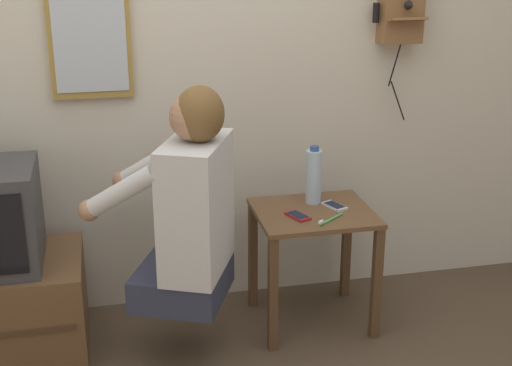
% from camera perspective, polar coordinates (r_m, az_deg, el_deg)
% --- Properties ---
extents(wall_back, '(6.80, 0.05, 2.55)m').
position_cam_1_polar(wall_back, '(3.33, -4.55, 10.95)').
color(wall_back, beige).
rests_on(wall_back, ground_plane).
extents(side_table, '(0.53, 0.46, 0.57)m').
position_cam_1_polar(side_table, '(3.30, 4.59, -4.20)').
color(side_table, brown).
rests_on(side_table, ground_plane).
extents(person, '(0.65, 0.60, 0.92)m').
position_cam_1_polar(person, '(2.92, -5.33, -1.90)').
color(person, '#2D3347').
rests_on(person, ground_plane).
extents(tv_stand, '(0.73, 0.53, 0.44)m').
position_cam_1_polar(tv_stand, '(3.33, -19.81, -9.45)').
color(tv_stand, brown).
rests_on(tv_stand, ground_plane).
extents(wall_phone_antique, '(0.24, 0.19, 0.73)m').
position_cam_1_polar(wall_phone_antique, '(3.49, 11.52, 13.55)').
color(wall_phone_antique, brown).
extents(wall_mirror, '(0.36, 0.04, 0.62)m').
position_cam_1_polar(wall_mirror, '(3.25, -13.23, 12.00)').
color(wall_mirror, olive).
extents(cell_phone_held, '(0.10, 0.14, 0.01)m').
position_cam_1_polar(cell_phone_held, '(3.18, 3.35, -2.64)').
color(cell_phone_held, maroon).
rests_on(cell_phone_held, side_table).
extents(cell_phone_spare, '(0.10, 0.14, 0.01)m').
position_cam_1_polar(cell_phone_spare, '(3.30, 6.30, -1.83)').
color(cell_phone_spare, silver).
rests_on(cell_phone_spare, side_table).
extents(water_bottle, '(0.07, 0.07, 0.28)m').
position_cam_1_polar(water_bottle, '(3.31, 4.64, 0.55)').
color(water_bottle, '#ADC6DB').
rests_on(water_bottle, side_table).
extents(toothbrush, '(0.14, 0.11, 0.02)m').
position_cam_1_polar(toothbrush, '(3.14, 5.88, -2.95)').
color(toothbrush, '#4CBF66').
rests_on(toothbrush, side_table).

